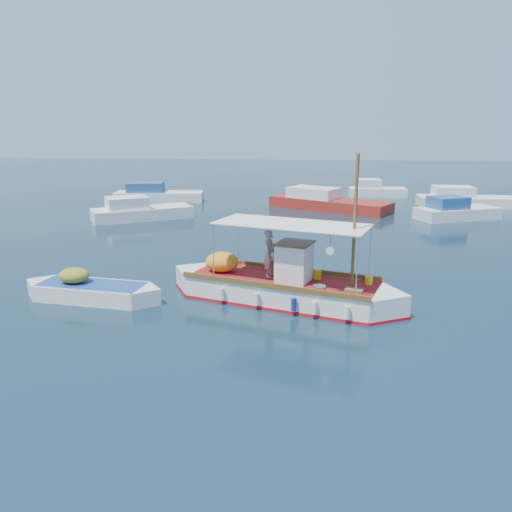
# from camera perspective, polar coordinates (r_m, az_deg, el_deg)

# --- Properties ---
(ground) EXTENTS (160.00, 160.00, 0.00)m
(ground) POSITION_cam_1_polar(r_m,az_deg,el_deg) (18.34, 4.30, -5.34)
(ground) COLOR black
(ground) RESTS_ON ground
(fishing_caique) EXTENTS (8.71, 4.41, 5.58)m
(fishing_caique) POSITION_cam_1_polar(r_m,az_deg,el_deg) (18.38, 2.84, -3.62)
(fishing_caique) COLOR white
(fishing_caique) RESTS_ON ground
(dinghy) EXTENTS (5.46, 2.03, 1.34)m
(dinghy) POSITION_cam_1_polar(r_m,az_deg,el_deg) (19.53, -18.35, -3.93)
(dinghy) COLOR white
(dinghy) RESTS_ON ground
(bg_boat_nw) EXTENTS (6.96, 5.56, 1.80)m
(bg_boat_nw) POSITION_cam_1_polar(r_m,az_deg,el_deg) (35.42, -13.19, 4.90)
(bg_boat_nw) COLOR silver
(bg_boat_nw) RESTS_ON ground
(bg_boat_n) EXTENTS (9.55, 7.10, 1.80)m
(bg_boat_n) POSITION_cam_1_polar(r_m,az_deg,el_deg) (39.20, 8.01, 6.05)
(bg_boat_n) COLOR maroon
(bg_boat_n) RESTS_ON ground
(bg_boat_ne) EXTENTS (6.10, 4.28, 1.80)m
(bg_boat_ne) POSITION_cam_1_polar(r_m,az_deg,el_deg) (37.14, 21.80, 4.67)
(bg_boat_ne) COLOR silver
(bg_boat_ne) RESTS_ON ground
(bg_boat_e) EXTENTS (7.53, 2.73, 1.80)m
(bg_boat_e) POSITION_cam_1_polar(r_m,az_deg,el_deg) (43.30, 22.65, 5.88)
(bg_boat_e) COLOR silver
(bg_boat_e) RESTS_ON ground
(bg_boat_far_w) EXTENTS (7.66, 3.26, 1.80)m
(bg_boat_far_w) POSITION_cam_1_polar(r_m,az_deg,el_deg) (43.81, -11.31, 6.81)
(bg_boat_far_w) COLOR silver
(bg_boat_far_w) RESTS_ON ground
(bg_boat_far_n) EXTENTS (5.10, 2.18, 1.80)m
(bg_boat_far_n) POSITION_cam_1_polar(r_m,az_deg,el_deg) (47.01, 13.49, 7.20)
(bg_boat_far_n) COLOR silver
(bg_boat_far_n) RESTS_ON ground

